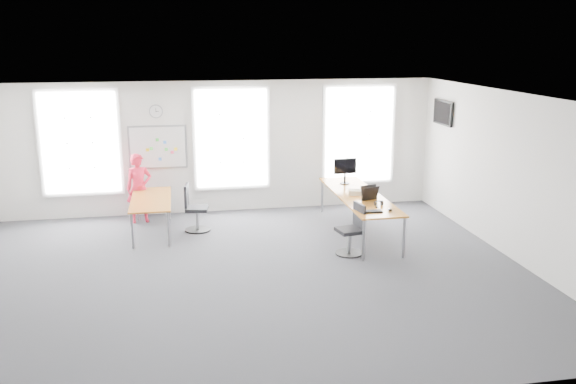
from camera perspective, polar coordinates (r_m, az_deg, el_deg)
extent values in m
plane|color=#29292E|center=(10.55, -4.70, -7.67)|extent=(10.00, 10.00, 0.00)
plane|color=white|center=(9.83, -5.06, 8.78)|extent=(10.00, 10.00, 0.00)
plane|color=silver|center=(13.98, -6.52, 4.18)|extent=(10.00, 0.00, 10.00)
plane|color=silver|center=(6.30, -1.18, -8.46)|extent=(10.00, 0.00, 10.00)
plane|color=silver|center=(11.66, 20.38, 1.33)|extent=(0.00, 10.00, 10.00)
cube|color=silver|center=(14.04, -18.87, 4.37)|extent=(1.60, 0.06, 2.20)
cube|color=silver|center=(13.94, -5.30, 5.02)|extent=(1.60, 0.06, 2.20)
cube|color=silver|center=(14.52, 6.62, 5.35)|extent=(1.60, 0.06, 2.20)
cube|color=#A96631|center=(12.54, 6.64, -0.33)|extent=(0.88, 3.31, 0.03)
cylinder|color=gray|center=(11.08, 7.10, -4.50)|extent=(0.06, 0.06, 0.77)
cylinder|color=gray|center=(11.33, 10.80, -4.22)|extent=(0.06, 0.06, 0.77)
cylinder|color=gray|center=(14.03, 3.21, -0.37)|extent=(0.06, 0.06, 0.77)
cylinder|color=gray|center=(14.22, 6.20, -0.23)|extent=(0.06, 0.06, 0.77)
cube|color=#A96631|center=(12.76, -12.70, -0.67)|extent=(0.80, 2.00, 0.03)
cylinder|color=gray|center=(11.98, -14.37, -3.57)|extent=(0.05, 0.05, 0.70)
cylinder|color=gray|center=(11.95, -11.12, -3.44)|extent=(0.05, 0.05, 0.70)
cylinder|color=gray|center=(13.78, -13.90, -1.20)|extent=(0.05, 0.05, 0.70)
cylinder|color=gray|center=(13.76, -11.08, -1.08)|extent=(0.05, 0.05, 0.70)
cylinder|color=black|center=(11.50, 5.71, -5.72)|extent=(0.51, 0.51, 0.03)
cylinder|color=gray|center=(11.42, 5.74, -4.68)|extent=(0.06, 0.06, 0.41)
cube|color=black|center=(11.35, 5.77, -3.60)|extent=(0.51, 0.51, 0.07)
cube|color=black|center=(11.36, 6.69, -2.16)|extent=(0.13, 0.41, 0.44)
cylinder|color=black|center=(12.92, -8.44, -3.52)|extent=(0.53, 0.53, 0.03)
cylinder|color=gray|center=(12.86, -8.48, -2.54)|extent=(0.06, 0.06, 0.43)
cube|color=black|center=(12.79, -8.52, -1.54)|extent=(0.51, 0.51, 0.07)
cube|color=black|center=(12.74, -9.47, -0.31)|extent=(0.11, 0.43, 0.46)
imported|color=red|center=(13.57, -13.76, 0.34)|extent=(0.61, 0.45, 1.52)
cube|color=silver|center=(13.92, -12.08, 4.12)|extent=(1.20, 0.03, 0.90)
cylinder|color=gray|center=(13.81, -12.26, 7.39)|extent=(0.30, 0.04, 0.30)
cube|color=black|center=(14.12, 14.32, 7.22)|extent=(0.06, 0.90, 0.55)
cube|color=black|center=(11.32, 7.79, -1.84)|extent=(0.42, 0.16, 0.02)
ellipsoid|color=black|center=(11.44, 9.53, -1.66)|extent=(0.10, 0.13, 0.04)
cylinder|color=black|center=(11.65, 8.34, -1.42)|extent=(0.08, 0.08, 0.01)
cylinder|color=black|center=(11.76, 8.19, -1.08)|extent=(0.04, 0.08, 0.08)
cylinder|color=black|center=(11.80, 8.78, -1.04)|extent=(0.04, 0.08, 0.08)
cylinder|color=gold|center=(11.76, 8.19, -1.08)|extent=(0.01, 0.09, 0.09)
cube|color=black|center=(11.77, 8.49, -0.85)|extent=(0.15, 0.02, 0.01)
cube|color=black|center=(12.15, 7.58, -0.03)|extent=(0.37, 0.18, 0.29)
cube|color=orange|center=(12.07, 7.70, -0.18)|extent=(0.35, 0.19, 0.27)
cube|color=black|center=(12.06, 7.73, -0.15)|extent=(0.37, 0.20, 0.28)
cube|color=beige|center=(12.52, 6.33, -0.03)|extent=(0.33, 0.27, 0.10)
cylinder|color=black|center=(13.44, 5.32, 0.82)|extent=(0.21, 0.21, 0.02)
cylinder|color=black|center=(13.42, 5.33, 1.25)|extent=(0.04, 0.04, 0.21)
cube|color=black|center=(13.34, 5.38, 2.43)|extent=(0.51, 0.07, 0.34)
cube|color=black|center=(13.33, 5.40, 2.41)|extent=(0.47, 0.04, 0.30)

